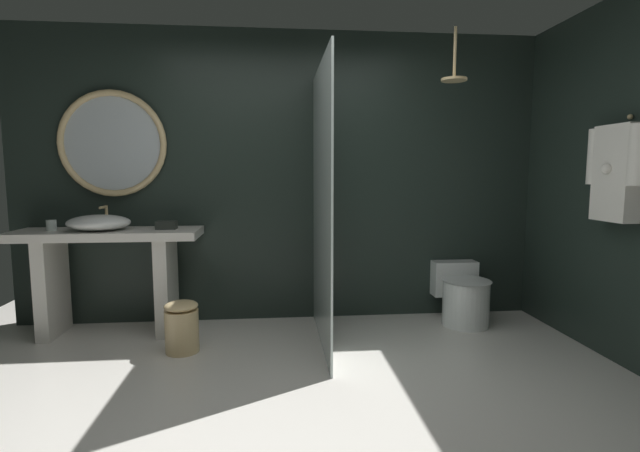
{
  "coord_description": "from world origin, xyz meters",
  "views": [
    {
      "loc": [
        -0.1,
        -2.38,
        1.35
      ],
      "look_at": [
        0.21,
        0.89,
        0.97
      ],
      "focal_mm": 26.07,
      "sensor_mm": 36.0,
      "label": 1
    }
  ],
  "objects_px": {
    "hanging_bathrobe": "(617,167)",
    "tissue_box": "(167,225)",
    "vessel_sink": "(99,223)",
    "tumbler_cup": "(51,225)",
    "rain_shower_head": "(454,74)",
    "waste_bin": "(182,326)",
    "round_wall_mirror": "(112,144)",
    "toilet": "(463,296)"
  },
  "relations": [
    {
      "from": "tissue_box",
      "to": "waste_bin",
      "type": "relative_size",
      "value": 0.41
    },
    {
      "from": "tumbler_cup",
      "to": "vessel_sink",
      "type": "bearing_deg",
      "value": -4.73
    },
    {
      "from": "hanging_bathrobe",
      "to": "tissue_box",
      "type": "bearing_deg",
      "value": 162.78
    },
    {
      "from": "round_wall_mirror",
      "to": "waste_bin",
      "type": "distance_m",
      "value": 1.71
    },
    {
      "from": "round_wall_mirror",
      "to": "rain_shower_head",
      "type": "relative_size",
      "value": 2.17
    },
    {
      "from": "tissue_box",
      "to": "rain_shower_head",
      "type": "distance_m",
      "value": 2.66
    },
    {
      "from": "tissue_box",
      "to": "rain_shower_head",
      "type": "bearing_deg",
      "value": -6.2
    },
    {
      "from": "round_wall_mirror",
      "to": "toilet",
      "type": "distance_m",
      "value": 3.35
    },
    {
      "from": "rain_shower_head",
      "to": "vessel_sink",
      "type": "bearing_deg",
      "value": 175.84
    },
    {
      "from": "tumbler_cup",
      "to": "round_wall_mirror",
      "type": "relative_size",
      "value": 0.1
    },
    {
      "from": "tumbler_cup",
      "to": "tissue_box",
      "type": "relative_size",
      "value": 0.55
    },
    {
      "from": "round_wall_mirror",
      "to": "hanging_bathrobe",
      "type": "height_order",
      "value": "round_wall_mirror"
    },
    {
      "from": "tumbler_cup",
      "to": "toilet",
      "type": "height_order",
      "value": "tumbler_cup"
    },
    {
      "from": "tissue_box",
      "to": "waste_bin",
      "type": "xyz_separation_m",
      "value": [
        0.2,
        -0.49,
        -0.71
      ]
    },
    {
      "from": "round_wall_mirror",
      "to": "hanging_bathrobe",
      "type": "bearing_deg",
      "value": -18.29
    },
    {
      "from": "tumbler_cup",
      "to": "tissue_box",
      "type": "height_order",
      "value": "tumbler_cup"
    },
    {
      "from": "rain_shower_head",
      "to": "tumbler_cup",
      "type": "bearing_deg",
      "value": 175.77
    },
    {
      "from": "tumbler_cup",
      "to": "rain_shower_head",
      "type": "height_order",
      "value": "rain_shower_head"
    },
    {
      "from": "vessel_sink",
      "to": "hanging_bathrobe",
      "type": "bearing_deg",
      "value": -14.26
    },
    {
      "from": "vessel_sink",
      "to": "waste_bin",
      "type": "xyz_separation_m",
      "value": [
        0.72,
        -0.45,
        -0.74
      ]
    },
    {
      "from": "rain_shower_head",
      "to": "toilet",
      "type": "xyz_separation_m",
      "value": [
        0.23,
        0.22,
        -1.89
      ]
    },
    {
      "from": "tumbler_cup",
      "to": "hanging_bathrobe",
      "type": "relative_size",
      "value": 0.12
    },
    {
      "from": "tumbler_cup",
      "to": "hanging_bathrobe",
      "type": "xyz_separation_m",
      "value": [
        4.13,
        -0.98,
        0.46
      ]
    },
    {
      "from": "toilet",
      "to": "waste_bin",
      "type": "height_order",
      "value": "toilet"
    },
    {
      "from": "vessel_sink",
      "to": "waste_bin",
      "type": "bearing_deg",
      "value": -31.77
    },
    {
      "from": "tissue_box",
      "to": "round_wall_mirror",
      "type": "xyz_separation_m",
      "value": [
        -0.48,
        0.22,
        0.68
      ]
    },
    {
      "from": "tumbler_cup",
      "to": "waste_bin",
      "type": "distance_m",
      "value": 1.41
    },
    {
      "from": "waste_bin",
      "to": "hanging_bathrobe",
      "type": "bearing_deg",
      "value": -9.47
    },
    {
      "from": "tumbler_cup",
      "to": "waste_bin",
      "type": "height_order",
      "value": "tumbler_cup"
    },
    {
      "from": "tumbler_cup",
      "to": "waste_bin",
      "type": "xyz_separation_m",
      "value": [
        1.11,
        -0.48,
        -0.72
      ]
    },
    {
      "from": "tumbler_cup",
      "to": "waste_bin",
      "type": "relative_size",
      "value": 0.23
    },
    {
      "from": "rain_shower_head",
      "to": "waste_bin",
      "type": "relative_size",
      "value": 1.07
    },
    {
      "from": "hanging_bathrobe",
      "to": "toilet",
      "type": "xyz_separation_m",
      "value": [
        -0.64,
        0.96,
        -1.14
      ]
    },
    {
      "from": "vessel_sink",
      "to": "hanging_bathrobe",
      "type": "relative_size",
      "value": 0.69
    },
    {
      "from": "tumbler_cup",
      "to": "toilet",
      "type": "bearing_deg",
      "value": -0.37
    },
    {
      "from": "round_wall_mirror",
      "to": "hanging_bathrobe",
      "type": "xyz_separation_m",
      "value": [
        3.7,
        -1.22,
        -0.21
      ]
    },
    {
      "from": "hanging_bathrobe",
      "to": "toilet",
      "type": "height_order",
      "value": "hanging_bathrobe"
    },
    {
      "from": "toilet",
      "to": "waste_bin",
      "type": "distance_m",
      "value": 2.43
    },
    {
      "from": "vessel_sink",
      "to": "hanging_bathrobe",
      "type": "distance_m",
      "value": 3.89
    },
    {
      "from": "round_wall_mirror",
      "to": "vessel_sink",
      "type": "bearing_deg",
      "value": -100.45
    },
    {
      "from": "vessel_sink",
      "to": "tumbler_cup",
      "type": "bearing_deg",
      "value": 175.27
    },
    {
      "from": "rain_shower_head",
      "to": "toilet",
      "type": "relative_size",
      "value": 0.7
    }
  ]
}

